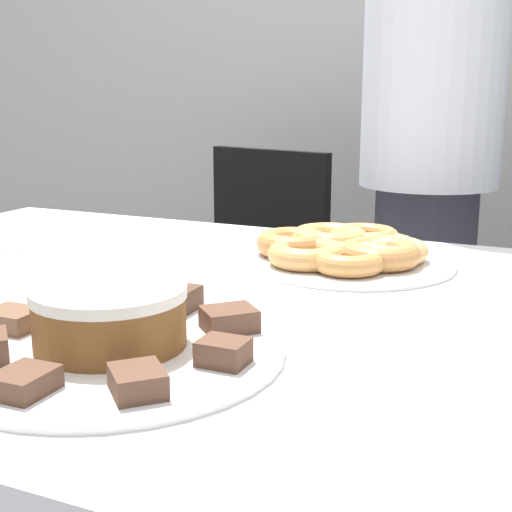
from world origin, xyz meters
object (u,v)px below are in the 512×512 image
plate_donuts (352,261)px  frosted_cake (110,316)px  person_standing (429,161)px  plate_cake (112,350)px  office_chair_left (239,317)px

plate_donuts → frosted_cake: (-0.12, -0.49, 0.04)m
person_standing → plate_cake: (-0.13, -1.01, -0.11)m
person_standing → plate_donuts: person_standing is taller
person_standing → plate_cake: person_standing is taller
plate_donuts → frosted_cake: 0.50m
frosted_cake → plate_donuts: bearing=76.5°
plate_cake → frosted_cake: (-0.00, -0.00, 0.04)m
plate_cake → plate_donuts: bearing=76.5°
office_chair_left → person_standing: bearing=-2.0°
office_chair_left → frosted_cake: office_chair_left is taller
plate_donuts → frosted_cake: size_ratio=2.01×
plate_cake → plate_donuts: 0.50m
person_standing → plate_cake: bearing=-97.5°
plate_cake → frosted_cake: 0.04m
person_standing → plate_donuts: size_ratio=5.06×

